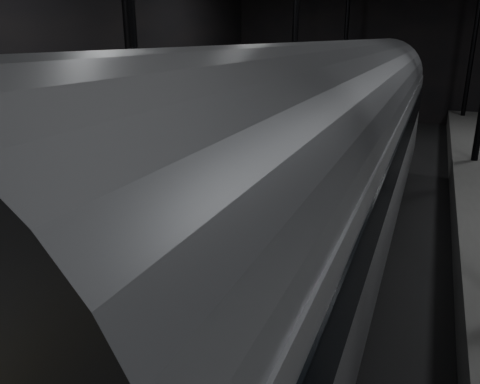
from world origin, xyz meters
The scene contains 6 objects.
ground centered at (0.00, 0.00, 0.00)m, with size 44.00×44.00×0.00m, color black.
platform_left centered at (-7.50, 0.00, 0.50)m, with size 9.00×43.80×1.00m, color #525250.
tactile_strip centered at (-3.25, 0.00, 1.00)m, with size 0.50×43.80×0.01m, color olive.
track centered at (0.00, 0.00, 0.07)m, with size 2.40×43.00×0.24m.
train centered at (0.00, -1.29, 3.07)m, with size 3.08×20.56×5.49m.
woman centered at (-5.39, -5.37, 1.86)m, with size 0.63×0.41×1.73m, color tan.
Camera 1 is at (2.03, -12.35, 5.71)m, focal length 35.00 mm.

